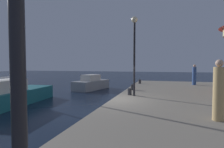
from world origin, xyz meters
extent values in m
plane|color=black|center=(0.00, 0.00, 0.00)|extent=(120.00, 120.00, 0.00)
cube|color=#19606B|center=(-6.83, -0.13, 0.47)|extent=(2.60, 7.48, 0.95)
cube|color=beige|center=(-6.79, -0.74, 1.32)|extent=(1.69, 3.33, 0.75)
cylinder|color=silver|center=(-6.93, 1.19, 4.03)|extent=(0.12, 0.12, 6.17)
cylinder|color=silver|center=(-6.81, -0.46, 1.85)|extent=(0.32, 3.30, 0.08)
cube|color=gray|center=(-4.72, 8.67, 0.47)|extent=(2.83, 4.68, 0.94)
cube|color=beige|center=(-4.74, 8.59, 1.26)|extent=(1.70, 2.18, 0.63)
cube|color=#4C6070|center=(-4.51, 9.52, 1.38)|extent=(1.08, 0.36, 0.28)
cylinder|color=black|center=(1.48, -8.21, 2.86)|extent=(0.12, 0.12, 4.12)
cylinder|color=black|center=(0.98, 1.17, 2.91)|extent=(0.12, 0.12, 4.22)
sphere|color=#F9E5B2|center=(0.98, 1.17, 5.20)|extent=(0.36, 0.36, 0.36)
cylinder|color=#2D2D33|center=(0.50, 3.64, 1.00)|extent=(0.24, 0.24, 0.40)
cylinder|color=#2D2D33|center=(0.46, 8.27, 1.00)|extent=(0.24, 0.24, 0.40)
cylinder|color=#2D2D33|center=(0.68, 1.41, 1.00)|extent=(0.24, 0.24, 0.40)
cylinder|color=tan|center=(4.34, -2.82, 1.67)|extent=(0.34, 0.34, 1.74)
sphere|color=tan|center=(4.34, -2.82, 2.66)|extent=(0.24, 0.24, 0.24)
cylinder|color=#2D4C8C|center=(5.32, 8.39, 1.60)|extent=(0.34, 0.34, 1.60)
sphere|color=tan|center=(5.32, 8.39, 2.52)|extent=(0.24, 0.24, 0.24)
camera|label=1|loc=(2.59, -9.41, 2.61)|focal=29.39mm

